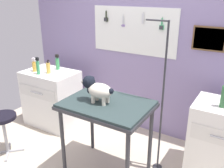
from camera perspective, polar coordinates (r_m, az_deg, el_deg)
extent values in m
cube|color=#8A7AA8|center=(3.56, 7.64, 6.46)|extent=(4.00, 0.06, 2.30)
cube|color=white|center=(3.54, 4.90, 12.07)|extent=(1.28, 0.02, 0.64)
cylinder|color=gray|center=(3.71, -1.29, 16.57)|extent=(0.01, 0.02, 0.01)
cylinder|color=black|center=(3.71, -1.37, 15.71)|extent=(0.02, 0.02, 0.09)
cube|color=black|center=(3.71, -1.36, 14.60)|extent=(0.06, 0.02, 0.06)
cube|color=#333338|center=(3.70, -1.50, 14.58)|extent=(0.05, 0.01, 0.05)
cylinder|color=gray|center=(3.57, 2.68, 15.56)|extent=(0.01, 0.02, 0.01)
cube|color=silver|center=(3.57, 2.50, 14.44)|extent=(0.01, 0.00, 0.11)
cube|color=silver|center=(3.57, 2.67, 14.42)|extent=(0.01, 0.00, 0.11)
torus|color=#613D9C|center=(3.58, 2.38, 13.29)|extent=(0.03, 0.01, 0.03)
torus|color=#613D9C|center=(3.57, 2.75, 13.25)|extent=(0.03, 0.01, 0.03)
cylinder|color=gray|center=(3.43, 7.25, 15.96)|extent=(0.01, 0.02, 0.01)
cube|color=silver|center=(3.43, 7.12, 14.70)|extent=(0.03, 0.01, 0.13)
cylinder|color=gray|center=(3.34, 11.53, 14.82)|extent=(0.01, 0.02, 0.01)
cylinder|color=#36A061|center=(3.33, 11.40, 13.87)|extent=(0.02, 0.02, 0.09)
cube|color=#36A061|center=(3.34, 11.31, 12.64)|extent=(0.06, 0.02, 0.06)
cube|color=#333338|center=(3.33, 11.21, 12.61)|extent=(0.05, 0.01, 0.05)
cube|color=brown|center=(3.22, 21.37, 9.65)|extent=(0.38, 0.02, 0.29)
cube|color=#A98357|center=(3.21, 21.35, 9.63)|extent=(0.35, 0.01, 0.26)
cylinder|color=#2D2D33|center=(2.93, -11.24, -12.93)|extent=(0.04, 0.04, 0.83)
cylinder|color=#2D2D33|center=(2.54, 3.54, -18.59)|extent=(0.04, 0.04, 0.83)
cylinder|color=#2D2D33|center=(3.30, -4.63, -8.43)|extent=(0.04, 0.04, 0.83)
cylinder|color=#2D2D33|center=(2.95, 8.81, -12.44)|extent=(0.04, 0.04, 0.83)
cube|color=#2D2D33|center=(2.68, -1.23, -5.17)|extent=(0.95, 0.68, 0.03)
cube|color=#2A3839|center=(2.67, -1.24, -4.56)|extent=(0.92, 0.66, 0.03)
cylinder|color=#2D2D33|center=(3.23, 10.35, -18.19)|extent=(0.11, 0.11, 0.01)
cylinder|color=#2D2D33|center=(2.77, 11.50, -4.08)|extent=(0.02, 0.02, 1.75)
cylinder|color=#2D2D33|center=(2.58, 10.35, 14.20)|extent=(0.24, 0.02, 0.02)
cylinder|color=silver|center=(2.65, -4.39, -3.41)|extent=(0.04, 0.04, 0.09)
cylinder|color=silver|center=(2.71, -3.46, -2.77)|extent=(0.04, 0.04, 0.09)
cylinder|color=silver|center=(2.58, -1.92, -3.97)|extent=(0.04, 0.04, 0.09)
cylinder|color=silver|center=(2.65, -1.03, -3.29)|extent=(0.04, 0.04, 0.09)
ellipsoid|color=silver|center=(2.61, -2.83, -1.53)|extent=(0.29, 0.19, 0.16)
ellipsoid|color=black|center=(2.66, -4.64, -1.32)|extent=(0.11, 0.13, 0.09)
sphere|color=black|center=(2.65, -5.34, 0.48)|extent=(0.14, 0.14, 0.14)
ellipsoid|color=silver|center=(2.69, -6.39, 0.40)|extent=(0.07, 0.06, 0.04)
sphere|color=black|center=(2.70, -6.88, 0.50)|extent=(0.02, 0.02, 0.02)
ellipsoid|color=black|center=(2.59, -5.79, 0.24)|extent=(0.04, 0.03, 0.08)
ellipsoid|color=black|center=(2.69, -4.41, 1.03)|extent=(0.04, 0.03, 0.08)
sphere|color=black|center=(2.55, -0.26, -1.65)|extent=(0.06, 0.06, 0.06)
cube|color=white|center=(4.01, -13.62, -3.12)|extent=(0.80, 0.56, 0.87)
cube|color=silver|center=(3.76, -16.86, -1.94)|extent=(0.70, 0.01, 0.17)
cylinder|color=#99999E|center=(3.76, -16.95, -1.98)|extent=(0.24, 0.02, 0.02)
cube|color=white|center=(3.09, 23.95, -11.96)|extent=(0.68, 0.52, 0.88)
cube|color=silver|center=(2.77, 23.71, -11.26)|extent=(0.60, 0.01, 0.18)
cylinder|color=#99999E|center=(2.76, 23.68, -11.34)|extent=(0.20, 0.02, 0.02)
cylinder|color=#9E9EA3|center=(3.56, -23.30, -10.91)|extent=(0.04, 0.04, 0.51)
cube|color=#9E9EA3|center=(3.67, -21.13, -14.04)|extent=(0.17, 0.17, 0.02)
cube|color=#9E9EA3|center=(3.77, -22.54, -13.23)|extent=(0.17, 0.17, 0.02)
cube|color=#9E9EA3|center=(3.71, -24.36, -14.17)|extent=(0.17, 0.17, 0.02)
cube|color=#9E9EA3|center=(3.60, -22.98, -15.04)|extent=(0.17, 0.17, 0.02)
cylinder|color=black|center=(3.43, -23.96, -6.97)|extent=(0.34, 0.34, 0.04)
cylinder|color=#389660|center=(3.76, -16.62, 3.54)|extent=(0.05, 0.05, 0.19)
cylinder|color=#389660|center=(3.73, -16.79, 5.06)|extent=(0.02, 0.02, 0.02)
cube|color=black|center=(3.72, -16.84, 5.54)|extent=(0.04, 0.03, 0.04)
cylinder|color=gold|center=(3.92, -17.37, 3.80)|extent=(0.06, 0.06, 0.14)
cylinder|color=gold|center=(3.90, -17.50, 4.94)|extent=(0.03, 0.03, 0.02)
cube|color=silver|center=(3.89, -17.55, 5.40)|extent=(0.06, 0.04, 0.04)
cylinder|color=gold|center=(3.77, -14.42, 3.57)|extent=(0.06, 0.06, 0.16)
cylinder|color=black|center=(3.74, -14.55, 4.95)|extent=(0.03, 0.03, 0.03)
cube|color=black|center=(3.73, -14.42, 5.29)|extent=(0.03, 0.01, 0.01)
cylinder|color=#3C9A58|center=(3.92, -12.40, 4.51)|extent=(0.06, 0.06, 0.17)
cylinder|color=#3C9A58|center=(3.90, -12.51, 5.87)|extent=(0.03, 0.03, 0.02)
cube|color=black|center=(3.89, -12.55, 6.33)|extent=(0.05, 0.03, 0.04)
cylinder|color=#2F6337|center=(2.79, 24.39, -2.69)|extent=(0.07, 0.07, 0.23)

